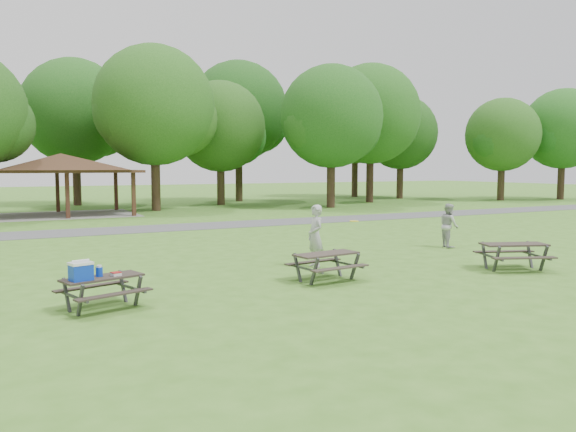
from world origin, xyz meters
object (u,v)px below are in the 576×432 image
(picnic_table_middle, at_px, (326,260))
(frisbee_thrower, at_px, (315,236))
(picnic_table_near, at_px, (96,279))
(frisbee_catcher, at_px, (449,225))

(picnic_table_middle, distance_m, frisbee_thrower, 2.02)
(picnic_table_near, height_order, frisbee_catcher, frisbee_catcher)
(picnic_table_near, height_order, picnic_table_middle, picnic_table_near)
(picnic_table_middle, relative_size, frisbee_thrower, 1.02)
(picnic_table_near, height_order, frisbee_thrower, frisbee_thrower)
(picnic_table_middle, bearing_deg, frisbee_thrower, 67.66)
(picnic_table_near, bearing_deg, picnic_table_middle, 3.77)
(frisbee_thrower, bearing_deg, picnic_table_near, -65.66)
(picnic_table_near, xyz_separation_m, frisbee_catcher, (12.93, 3.46, 0.17))
(picnic_table_middle, relative_size, frisbee_catcher, 1.16)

